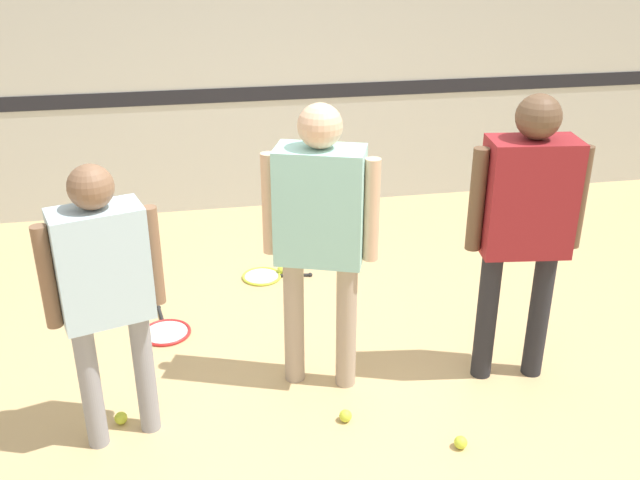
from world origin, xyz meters
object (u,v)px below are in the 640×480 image
Objects in this scene: person_student_left at (104,279)px; racket_second_spare at (166,331)px; person_student_right at (526,212)px; tennis_ball_stray_right at (461,442)px; tennis_ball_by_spare_racket at (282,270)px; racket_spare_on_floor at (264,276)px; person_instructor at (320,221)px; tennis_ball_stray_left at (121,418)px; tennis_ball_near_instructor at (346,416)px.

racket_second_spare is at bearing 62.36° from person_student_left.
tennis_ball_stray_right is (-0.49, -0.56, -0.97)m from person_student_right.
tennis_ball_by_spare_racket is at bearing -60.40° from racket_second_spare.
racket_spare_on_floor is at bearing 44.38° from person_student_left.
person_instructor is at bearing -88.61° from tennis_ball_by_spare_racket.
person_instructor is 1.10× the size of person_student_left.
person_instructor is 24.16× the size of tennis_ball_stray_left.
tennis_ball_stray_right is (1.45, -1.36, 0.02)m from racket_second_spare.
racket_spare_on_floor is at bearing 97.78° from tennis_ball_near_instructor.
tennis_ball_by_spare_racket is at bearing 111.43° from person_instructor.
person_student_left reaches higher than tennis_ball_by_spare_racket.
tennis_ball_stray_left reaches higher than racket_second_spare.
person_instructor is 1.03m from tennis_ball_near_instructor.
tennis_ball_stray_left is (-2.15, -0.05, -0.97)m from person_student_right.
person_student_left is 21.87× the size of tennis_ball_by_spare_racket.
tennis_ball_stray_right is at bearing -142.53° from racket_second_spare.
tennis_ball_near_instructor is at bearing -86.78° from tennis_ball_by_spare_racket.
racket_second_spare is (-1.93, 0.81, -0.99)m from person_student_right.
person_instructor is at bearing -1.61° from person_student_left.
tennis_ball_by_spare_racket is at bearing 41.45° from person_student_left.
person_student_left is 0.87m from tennis_ball_stray_left.
person_student_right is 24.59× the size of tennis_ball_by_spare_racket.
person_instructor is 1.65m from tennis_ball_by_spare_racket.
tennis_ball_stray_left reaches higher than racket_spare_on_floor.
tennis_ball_near_instructor is (-1.00, -0.25, -0.97)m from person_student_right.
tennis_ball_by_spare_racket reaches higher than racket_second_spare.
person_instructor is 24.16× the size of tennis_ball_by_spare_racket.
tennis_ball_near_instructor is at bearing -75.19° from racket_spare_on_floor.
racket_spare_on_floor is 1.71m from tennis_ball_near_instructor.
tennis_ball_near_instructor and tennis_ball_by_spare_racket have the same top height.
person_student_right is 1.22m from tennis_ball_stray_right.
person_instructor reaches higher than tennis_ball_near_instructor.
tennis_ball_stray_left is (-0.03, 0.10, -0.86)m from person_student_left.
person_student_left is at bearing 11.39° from person_student_right.
person_student_right is at bearing -12.31° from person_student_left.
racket_second_spare is 0.89m from tennis_ball_stray_left.
person_student_left reaches higher than racket_second_spare.
person_student_left reaches higher than tennis_ball_stray_right.
racket_second_spare is 7.94× the size of tennis_ball_stray_right.
tennis_ball_by_spare_racket is (-1.10, 1.48, -0.97)m from person_student_right.
tennis_ball_stray_left is 1.74m from tennis_ball_stray_right.
tennis_ball_near_instructor is (0.23, -1.69, 0.02)m from racket_spare_on_floor.
person_student_left is 0.89× the size of person_student_right.
person_instructor is 3.04× the size of racket_second_spare.
person_student_left reaches higher than tennis_ball_stray_left.
person_student_right is 1.42m from tennis_ball_near_instructor.
person_student_right is at bearing 13.20° from person_instructor.
racket_spare_on_floor is at bearing 58.41° from tennis_ball_stray_left.
person_student_left is 2.11m from tennis_ball_by_spare_racket.
tennis_ball_by_spare_racket is 2.13m from tennis_ball_stray_right.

